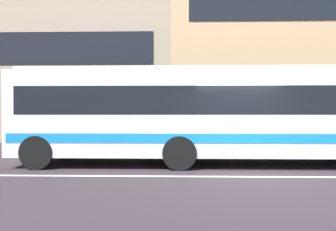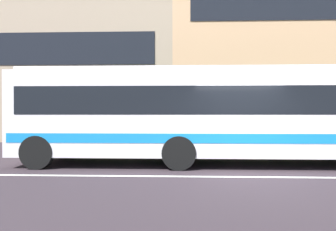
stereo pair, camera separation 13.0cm
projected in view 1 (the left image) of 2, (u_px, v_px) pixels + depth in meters
ground_plane at (247, 177)px, 8.15m from camera, size 160.00×160.00×0.00m
lane_centre_line at (247, 177)px, 8.15m from camera, size 60.00×0.16×0.01m
hedge_row_far at (303, 142)px, 13.44m from camera, size 20.43×1.10×0.84m
transit_bus at (202, 112)px, 10.22m from camera, size 11.95×2.64×3.08m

